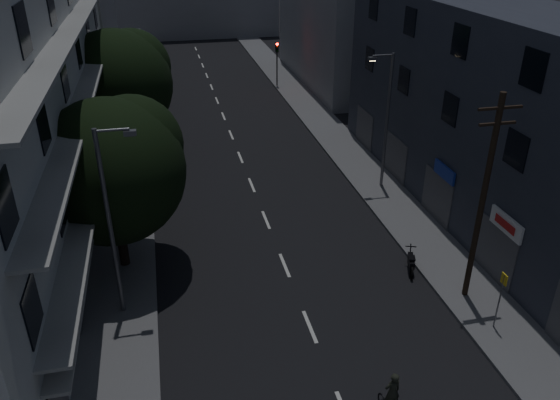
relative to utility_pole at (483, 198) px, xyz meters
name	(u,v)px	position (x,y,z in m)	size (l,w,h in m)	color
ground	(239,155)	(-7.11, 18.08, -4.87)	(160.00, 160.00, 0.00)	black
sidewalk_left	(129,163)	(-14.61, 18.08, -4.79)	(3.00, 90.00, 0.15)	#565659
sidewalk_right	(341,145)	(0.39, 18.08, -4.79)	(3.00, 90.00, 0.15)	#565659
lane_markings	(227,125)	(-7.11, 24.33, -4.86)	(0.15, 60.50, 0.01)	beige
building_left	(13,97)	(-19.09, 11.08, 2.13)	(7.00, 36.00, 14.00)	#B8B7B2
building_right	(496,117)	(4.88, 7.08, 0.63)	(6.19, 28.00, 11.00)	#292D38
building_far_right	(333,14)	(4.89, 35.08, 1.63)	(6.00, 20.00, 13.00)	slate
tree_near	(112,166)	(-14.43, 5.76, 0.30)	(6.50, 6.50, 8.01)	black
tree_mid	(118,81)	(-14.61, 18.66, 0.66)	(6.99, 6.99, 8.60)	black
tree_far	(128,62)	(-14.46, 30.07, -0.80)	(5.06, 5.06, 6.26)	black
traffic_signal_far_right	(277,55)	(-0.85, 34.22, -1.77)	(0.28, 0.37, 4.10)	black
traffic_signal_far_left	(140,68)	(-13.53, 32.07, -1.77)	(0.28, 0.37, 4.10)	black
street_lamp_left_near	(112,217)	(-14.36, 2.14, -0.27)	(1.51, 0.25, 8.00)	#5B5C62
street_lamp_right	(386,115)	(0.48, 11.08, -0.27)	(1.51, 0.25, 8.00)	#595A61
street_lamp_left_far	(130,81)	(-14.02, 21.92, -0.27)	(1.51, 0.25, 8.00)	#505157
utility_pole	(483,198)	(0.00, 0.00, 0.00)	(1.80, 0.24, 9.00)	black
bus_stop_sign	(501,291)	(0.04, -2.18, -2.98)	(0.06, 0.35, 2.52)	#595B60
motorcycle	(411,263)	(-1.49, 2.32, -4.42)	(0.79, 1.71, 1.14)	black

